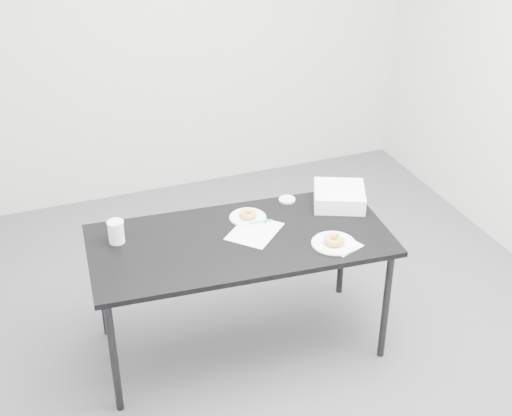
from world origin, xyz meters
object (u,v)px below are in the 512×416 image
object	(u,v)px
donut_near	(334,240)
bakery_box	(339,196)
plate_near	(334,243)
pen	(261,222)
table	(240,247)
coffee_cup	(116,232)
plate_far	(248,217)
donut_far	(248,214)
scorecard	(255,231)

from	to	relation	value
donut_near	bakery_box	bearing A→B (deg)	59.90
plate_near	pen	bearing A→B (deg)	129.16
table	coffee_cup	xyz separation A→B (m)	(-0.63, 0.20, 0.12)
bakery_box	coffee_cup	bearing A→B (deg)	-158.13
plate_far	coffee_cup	bearing A→B (deg)	179.13
donut_far	bakery_box	xyz separation A→B (m)	(0.56, -0.04, 0.03)
donut_near	coffee_cup	world-z (taller)	coffee_cup
pen	bakery_box	world-z (taller)	bakery_box
pen	donut_near	xyz separation A→B (m)	(0.28, -0.35, 0.02)
scorecard	donut_near	distance (m)	0.44
scorecard	donut_near	bearing A→B (deg)	8.76
plate_near	donut_far	world-z (taller)	donut_far
plate_far	donut_far	world-z (taller)	donut_far
table	donut_near	size ratio (longest dim) A/B	15.01
scorecard	plate_near	distance (m)	0.44
plate_near	plate_far	distance (m)	0.54
donut_near	plate_near	bearing A→B (deg)	0.00
pen	plate_near	xyz separation A→B (m)	(0.28, -0.35, -0.00)
donut_far	coffee_cup	size ratio (longest dim) A/B	0.77
plate_near	donut_far	distance (m)	0.54
pen	coffee_cup	distance (m)	0.80
pen	plate_near	world-z (taller)	pen
donut_far	plate_near	bearing A→B (deg)	-51.99
coffee_cup	bakery_box	distance (m)	1.30
plate_far	donut_far	xyz separation A→B (m)	(0.00, 0.00, 0.02)
table	plate_far	size ratio (longest dim) A/B	8.08
coffee_cup	pen	bearing A→B (deg)	-6.42
donut_near	plate_far	xyz separation A→B (m)	(-0.33, 0.42, -0.03)
plate_near	donut_far	size ratio (longest dim) A/B	2.44
donut_near	coffee_cup	xyz separation A→B (m)	(-1.08, 0.44, 0.04)
plate_near	donut_near	xyz separation A→B (m)	(0.00, 0.00, 0.02)
pen	plate_far	bearing A→B (deg)	126.13
coffee_cup	plate_near	bearing A→B (deg)	-22.07
plate_near	plate_far	xyz separation A→B (m)	(-0.33, 0.42, -0.00)
scorecard	pen	distance (m)	0.10
table	bakery_box	size ratio (longest dim) A/B	5.79
donut_near	bakery_box	size ratio (longest dim) A/B	0.39
donut_near	pen	bearing A→B (deg)	129.16
donut_near	plate_far	bearing A→B (deg)	128.01
pen	donut_far	size ratio (longest dim) A/B	1.40
pen	coffee_cup	bearing A→B (deg)	177.27
plate_near	bakery_box	world-z (taller)	bakery_box
table	pen	xyz separation A→B (m)	(0.16, 0.11, 0.06)
coffee_cup	bakery_box	xyz separation A→B (m)	(1.30, -0.05, -0.02)
donut_near	plate_far	size ratio (longest dim) A/B	0.54
donut_far	table	bearing A→B (deg)	-121.45
bakery_box	pen	bearing A→B (deg)	-151.42
donut_near	coffee_cup	distance (m)	1.16
pen	donut_far	world-z (taller)	donut_far
table	bakery_box	xyz separation A→B (m)	(0.67, 0.15, 0.10)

